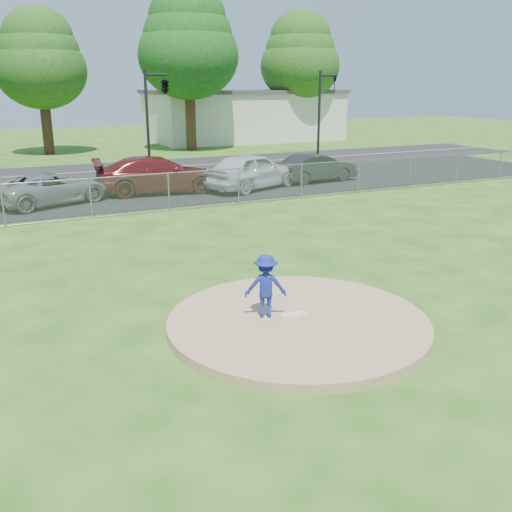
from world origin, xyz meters
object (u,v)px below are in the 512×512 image
at_px(traffic_signal_center, 163,88).
at_px(pitcher, 266,286).
at_px(tree_center, 40,58).
at_px(parked_car_charcoal, 317,168).
at_px(tree_right, 188,42).
at_px(tree_far_right, 300,56).
at_px(commercial_building, 243,115).
at_px(parked_car_pearl, 252,171).
at_px(parked_car_gray, 52,188).
at_px(parked_car_darkred, 158,175).
at_px(traffic_signal_right, 323,108).

xyz_separation_m(traffic_signal_center, pitcher, (-4.51, -21.59, -3.74)).
distance_m(tree_center, parked_car_charcoal, 22.24).
relative_size(tree_right, traffic_signal_center, 2.08).
height_order(tree_far_right, parked_car_charcoal, tree_far_right).
xyz_separation_m(commercial_building, parked_car_pearl, (-9.97, -22.98, -1.29)).
bearing_deg(parked_car_pearl, parked_car_charcoal, -104.49).
height_order(pitcher, parked_car_gray, pitcher).
distance_m(pitcher, parked_car_darkred, 15.73).
distance_m(parked_car_gray, parked_car_pearl, 9.02).
xyz_separation_m(tree_right, parked_car_charcoal, (0.92, -16.50, -6.94)).
distance_m(tree_center, parked_car_darkred, 19.08).
distance_m(tree_right, parked_car_charcoal, 17.92).
distance_m(parked_car_pearl, parked_car_charcoal, 3.92).
distance_m(traffic_signal_right, pitcher, 26.29).
distance_m(tree_right, parked_car_pearl, 18.52).
height_order(commercial_building, pitcher, commercial_building).
xyz_separation_m(tree_center, pitcher, (0.45, -33.59, -5.60)).
xyz_separation_m(tree_right, traffic_signal_right, (5.24, -10.00, -4.29)).
bearing_deg(traffic_signal_right, tree_center, 141.78).
distance_m(traffic_signal_right, parked_car_charcoal, 8.24).
relative_size(commercial_building, pitcher, 12.31).
xyz_separation_m(parked_car_gray, parked_car_pearl, (9.01, -0.38, 0.20)).
height_order(traffic_signal_right, parked_car_gray, traffic_signal_right).
distance_m(traffic_signal_center, pitcher, 22.37).
xyz_separation_m(tree_far_right, parked_car_pearl, (-13.97, -19.98, -6.19)).
xyz_separation_m(commercial_building, parked_car_charcoal, (-6.08, -22.50, -1.45)).
xyz_separation_m(commercial_building, traffic_signal_right, (-1.76, -16.00, 1.20)).
relative_size(tree_right, parked_car_charcoal, 2.72).
height_order(commercial_building, tree_center, tree_center).
bearing_deg(parked_car_gray, tree_right, -57.70).
xyz_separation_m(tree_right, tree_far_right, (11.00, 3.00, -0.59)).
height_order(parked_car_gray, parked_car_darkred, parked_car_darkred).
height_order(parked_car_gray, parked_car_pearl, parked_car_pearl).
bearing_deg(traffic_signal_right, parked_car_darkred, -154.26).
bearing_deg(pitcher, parked_car_charcoal, -101.78).
bearing_deg(parked_car_charcoal, traffic_signal_center, 36.43).
distance_m(traffic_signal_center, traffic_signal_right, 10.34).
xyz_separation_m(parked_car_gray, parked_car_charcoal, (12.90, 0.09, 0.05)).
distance_m(tree_right, tree_far_right, 11.42).
bearing_deg(tree_far_right, tree_center, -177.27).
distance_m(pitcher, parked_car_gray, 15.20).
bearing_deg(pitcher, parked_car_pearl, -91.27).
relative_size(tree_far_right, parked_car_darkred, 1.88).
bearing_deg(traffic_signal_center, parked_car_gray, -136.51).
bearing_deg(pitcher, parked_car_darkred, -75.36).
distance_m(tree_center, traffic_signal_center, 13.12).
height_order(commercial_building, parked_car_charcoal, commercial_building).
bearing_deg(tree_far_right, parked_car_darkred, -133.84).
relative_size(tree_center, parked_car_darkred, 1.72).
bearing_deg(parked_car_gray, parked_car_pearl, -114.30).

